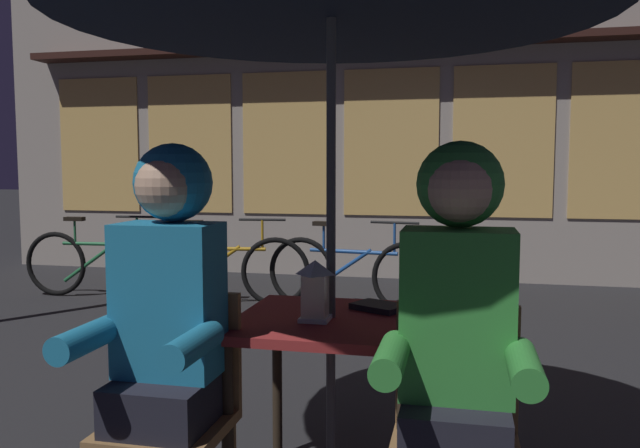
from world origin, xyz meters
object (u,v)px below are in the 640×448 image
Objects in this scene: bicycle_second at (222,269)px; chair_left at (176,404)px; person_left_hooded at (166,308)px; book at (379,307)px; cafe_table at (331,343)px; person_right_hooded at (457,323)px; lantern at (315,289)px; bicycle_third at (353,273)px; bicycle_nearest at (102,263)px; chair_right at (455,429)px.

chair_left is at bearing -71.01° from bicycle_second.
person_left_hooded is 7.00× the size of book.
cafe_table is at bearing 37.55° from chair_left.
person_right_hooded is at bearing -59.09° from bicycle_second.
lantern is 3.47m from bicycle_third.
person_left_hooded reaches higher than bicycle_second.
chair_left is 3.70m from bicycle_third.
cafe_table is 0.67m from person_right_hooded.
person_left_hooded reaches higher than bicycle_nearest.
bicycle_second is (-2.21, 3.69, -0.50)m from person_right_hooded.
chair_right is at bearing -37.55° from cafe_table.
book is at bearing 48.81° from lantern.
cafe_table is at bearing -106.69° from book.
cafe_table is 3.20× the size of lantern.
person_right_hooded is 4.33m from bicycle_second.
lantern reaches higher than bicycle_third.
lantern is 0.27× the size of chair_right.
person_right_hooded is at bearing -46.94° from bicycle_nearest.
chair_left is at bearing 90.00° from person_left_hooded.
bicycle_third reaches higher than book.
bicycle_nearest is at bearing 124.25° from person_left_hooded.
lantern is at bearing -82.68° from bicycle_third.
book is at bearing 39.81° from chair_left.
bicycle_nearest is at bearing 162.87° from book.
person_left_hooded reaches higher than cafe_table.
person_right_hooded reaches higher than lantern.
person_left_hooded is (-0.48, -0.43, 0.21)m from cafe_table.
bicycle_third reaches higher than cafe_table.
person_left_hooded is (-0.96, -0.06, 0.36)m from chair_right.
bicycle_nearest is 1.33m from bicycle_second.
chair_left is at bearing 176.61° from person_right_hooded.
chair_left is (-0.48, -0.37, -0.15)m from cafe_table.
person_left_hooded reaches higher than book.
bicycle_second is 1.25m from bicycle_third.
chair_left is 0.62× the size of person_left_hooded.
bicycle_third is 8.35× the size of book.
person_left_hooded reaches higher than bicycle_third.
person_left_hooded is 0.84× the size of bicycle_second.
bicycle_third is 3.26m from book.
person_left_hooded is at bearing -138.43° from cafe_table.
lantern is 0.17× the size of person_right_hooded.
chair_right is 0.36m from person_right_hooded.
book is at bearing 42.67° from person_left_hooded.
person_right_hooded is at bearing -33.98° from lantern.
lantern is 0.14× the size of bicycle_nearest.
chair_left is 0.52× the size of bicycle_third.
chair_right is 0.68m from book.
person_left_hooded is at bearing -176.61° from chair_right.
person_left_hooded is 4.61m from bicycle_nearest.
lantern is 0.17× the size of person_left_hooded.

